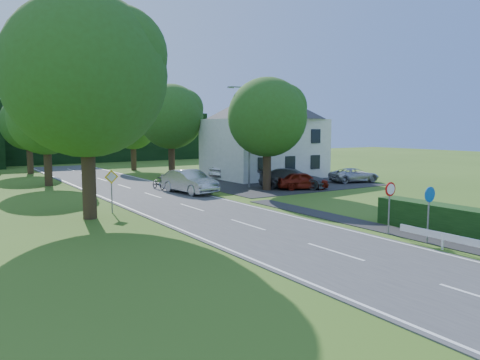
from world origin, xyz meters
TOP-DOWN VIEW (x-y plane):
  - road at (0.00, 20.00)m, footprint 7.00×80.00m
  - parking_pad at (12.00, 33.00)m, footprint 14.00×16.00m
  - line_edge_left at (-3.25, 20.00)m, footprint 0.12×80.00m
  - line_edge_right at (3.25, 20.00)m, footprint 0.12×80.00m
  - line_centre at (0.00, 20.00)m, footprint 0.12×80.00m
  - tree_main at (-6.00, 24.00)m, footprint 9.40×9.40m
  - tree_left_far at (-5.00, 40.00)m, footprint 7.00×7.00m
  - tree_right_far at (7.00, 42.00)m, footprint 7.40×7.40m
  - tree_left_back at (-4.50, 52.00)m, footprint 6.60×6.60m
  - tree_right_back at (6.00, 50.00)m, footprint 6.20×6.20m
  - tree_right_mid at (8.50, 28.00)m, footprint 7.00×7.00m
  - treeline_right at (8.00, 66.00)m, footprint 30.00×5.00m
  - house_white at (14.00, 36.00)m, footprint 10.60×8.40m
  - streetlight at (8.06, 30.00)m, footprint 2.03×0.18m
  - sign_roundabout at (4.30, 10.98)m, footprint 0.64×0.08m
  - sign_speed_limit at (4.30, 12.97)m, footprint 0.64×0.11m
  - sign_priority_left at (-4.50, 24.98)m, footprint 0.78×0.09m
  - moving_car at (2.70, 29.63)m, footprint 2.47×5.32m
  - motorcycle at (1.62, 32.76)m, footprint 0.78×1.89m
  - parked_car_red at (11.01, 26.74)m, footprint 4.29×3.06m
  - parked_car_silver_a at (10.69, 37.00)m, footprint 4.45×2.61m
  - parked_car_grey at (10.74, 27.69)m, footprint 5.31×5.25m
  - parked_car_silver_b at (18.00, 28.00)m, footprint 4.76×3.02m
  - parasol at (10.47, 32.84)m, footprint 2.53×2.56m

SIDE VIEW (x-z plane):
  - road at x=0.00m, z-range 0.00..0.04m
  - parking_pad at x=12.00m, z-range 0.00..0.04m
  - line_edge_left at x=-3.25m, z-range 0.04..0.05m
  - line_edge_right at x=3.25m, z-range 0.04..0.05m
  - line_centre at x=0.00m, z-range 0.04..0.05m
  - motorcycle at x=1.62m, z-range 0.04..1.01m
  - parked_car_silver_b at x=18.00m, z-range 0.04..1.26m
  - parked_car_red at x=11.01m, z-range 0.04..1.40m
  - parked_car_silver_a at x=10.69m, z-range 0.04..1.43m
  - parked_car_grey at x=10.74m, z-range 0.04..1.58m
  - moving_car at x=2.70m, z-range 0.04..1.73m
  - parasol at x=10.47m, z-range 0.04..1.97m
  - sign_roundabout at x=4.30m, z-range 0.49..2.86m
  - sign_priority_left at x=-4.50m, z-range 0.50..2.94m
  - sign_speed_limit at x=4.30m, z-range 0.58..2.95m
  - treeline_right at x=8.00m, z-range 0.00..7.00m
  - tree_right_back at x=6.00m, z-range 0.00..7.56m
  - tree_left_back at x=-4.50m, z-range 0.00..8.07m
  - tree_left_far at x=-5.00m, z-range 0.00..8.58m
  - tree_right_mid at x=8.50m, z-range 0.00..8.58m
  - house_white at x=14.00m, z-range 0.11..8.71m
  - streetlight at x=8.06m, z-range 0.46..8.46m
  - tree_right_far at x=7.00m, z-range 0.00..9.09m
  - tree_main at x=-6.00m, z-range 0.00..11.64m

